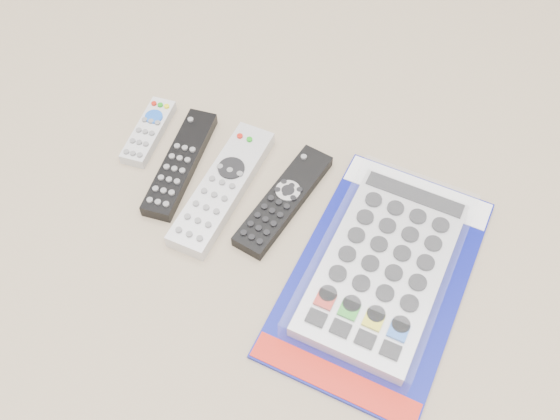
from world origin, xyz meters
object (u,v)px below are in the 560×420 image
at_px(remote_silver_dvd, 223,188).
at_px(remote_large_black, 284,200).
at_px(remote_slim_black, 180,163).
at_px(jumbo_remote_packaged, 383,266).
at_px(remote_small_grey, 149,131).

xyz_separation_m(remote_silver_dvd, remote_large_black, (0.09, 0.02, -0.00)).
distance_m(remote_slim_black, remote_silver_dvd, 0.08).
bearing_deg(remote_large_black, jumbo_remote_packaged, -8.52).
bearing_deg(remote_silver_dvd, remote_slim_black, 169.16).
bearing_deg(jumbo_remote_packaged, remote_silver_dvd, 174.15).
relative_size(remote_large_black, jumbo_remote_packaged, 0.56).
height_order(remote_silver_dvd, remote_large_black, remote_silver_dvd).
bearing_deg(remote_slim_black, remote_silver_dvd, -18.93).
height_order(remote_small_grey, jumbo_remote_packaged, jumbo_remote_packaged).
bearing_deg(remote_small_grey, jumbo_remote_packaged, -18.93).
distance_m(remote_small_grey, remote_large_black, 0.25).
xyz_separation_m(remote_small_grey, remote_silver_dvd, (0.15, -0.05, 0.00)).
height_order(remote_small_grey, remote_large_black, remote_large_black).
bearing_deg(remote_small_grey, remote_slim_black, -32.29).
bearing_deg(remote_small_grey, remote_silver_dvd, -25.57).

